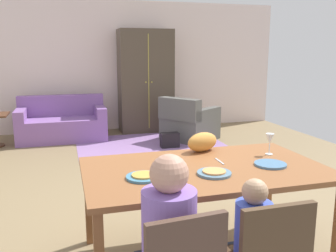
% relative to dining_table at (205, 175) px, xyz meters
% --- Properties ---
extents(ground_plane, '(7.22, 6.71, 0.02)m').
position_rel_dining_table_xyz_m(ground_plane, '(0.08, 1.92, -0.71)').
color(ground_plane, olive).
extents(back_wall, '(7.22, 0.10, 2.70)m').
position_rel_dining_table_xyz_m(back_wall, '(0.08, 5.33, 0.65)').
color(back_wall, silver).
rests_on(back_wall, ground_plane).
extents(dining_table, '(1.86, 1.09, 0.76)m').
position_rel_dining_table_xyz_m(dining_table, '(0.00, 0.00, 0.00)').
color(dining_table, brown).
rests_on(dining_table, ground_plane).
extents(plate_near_man, '(0.25, 0.25, 0.02)m').
position_rel_dining_table_xyz_m(plate_near_man, '(-0.51, -0.12, 0.07)').
color(plate_near_man, teal).
rests_on(plate_near_man, dining_table).
extents(pizza_near_man, '(0.17, 0.17, 0.01)m').
position_rel_dining_table_xyz_m(pizza_near_man, '(-0.51, -0.12, 0.09)').
color(pizza_near_man, gold).
rests_on(pizza_near_man, plate_near_man).
extents(plate_near_child, '(0.25, 0.25, 0.02)m').
position_rel_dining_table_xyz_m(plate_near_child, '(-0.00, -0.18, 0.07)').
color(plate_near_child, slate).
rests_on(plate_near_child, dining_table).
extents(pizza_near_child, '(0.17, 0.17, 0.01)m').
position_rel_dining_table_xyz_m(pizza_near_child, '(-0.00, -0.18, 0.09)').
color(pizza_near_child, '#E49550').
rests_on(pizza_near_child, plate_near_child).
extents(plate_near_woman, '(0.25, 0.25, 0.02)m').
position_rel_dining_table_xyz_m(plate_near_woman, '(0.51, -0.10, 0.07)').
color(plate_near_woman, teal).
rests_on(plate_near_woman, dining_table).
extents(wine_glass, '(0.07, 0.07, 0.19)m').
position_rel_dining_table_xyz_m(wine_glass, '(0.67, 0.18, 0.20)').
color(wine_glass, silver).
rests_on(wine_glass, dining_table).
extents(fork, '(0.03, 0.15, 0.01)m').
position_rel_dining_table_xyz_m(fork, '(-0.28, -0.05, 0.07)').
color(fork, silver).
rests_on(fork, dining_table).
extents(knife, '(0.02, 0.17, 0.01)m').
position_rel_dining_table_xyz_m(knife, '(0.17, 0.10, 0.07)').
color(knife, silver).
rests_on(knife, dining_table).
extents(cat, '(0.36, 0.27, 0.17)m').
position_rel_dining_table_xyz_m(cat, '(0.15, 0.44, 0.15)').
color(cat, '#CF8A3B').
rests_on(cat, dining_table).
extents(area_rug, '(2.60, 1.80, 0.01)m').
position_rel_dining_table_xyz_m(area_rug, '(0.44, 3.73, -0.69)').
color(area_rug, '#8D68A0').
rests_on(area_rug, ground_plane).
extents(couch, '(1.61, 0.86, 0.82)m').
position_rel_dining_table_xyz_m(couch, '(-1.08, 4.59, -0.39)').
color(couch, '#84599F').
rests_on(couch, ground_plane).
extents(armchair, '(1.19, 1.19, 0.82)m').
position_rel_dining_table_xyz_m(armchair, '(1.22, 3.90, -0.38)').
color(armchair, '#52524D').
rests_on(armchair, ground_plane).
extents(armoire, '(1.10, 0.59, 2.10)m').
position_rel_dining_table_xyz_m(armoire, '(0.63, 4.94, 0.35)').
color(armoire, '#4B3F30').
rests_on(armoire, ground_plane).
extents(handbag, '(0.32, 0.16, 0.26)m').
position_rel_dining_table_xyz_m(handbag, '(0.72, 3.43, -0.57)').
color(handbag, black).
rests_on(handbag, ground_plane).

